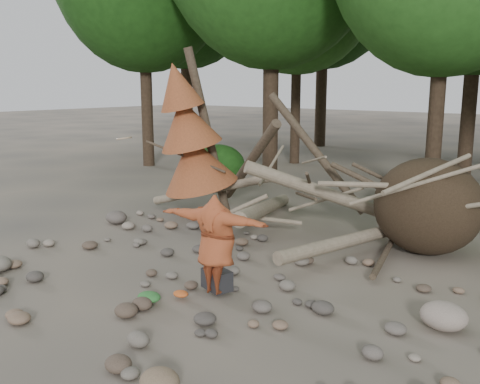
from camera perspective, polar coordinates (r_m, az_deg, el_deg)
The scene contains 12 objects.
ground at distance 9.50m, azimuth -5.52°, elevation -9.76°, with size 120.00×120.00×0.00m, color #514C44.
deadfall_pile at distance 11.63m, azimuth 16.57°, elevation -1.33°, with size 8.55×5.24×3.30m.
dead_conifer at distance 13.51m, azimuth -5.30°, elevation 5.81°, with size 2.06×2.16×4.35m.
bush_left at distance 18.09m, azimuth -2.31°, elevation 2.82°, with size 1.80×1.80×1.44m, color #1C4A13.
bush_mid at distance 15.40m, azimuth 17.30°, elevation 0.19°, with size 1.40×1.40×1.12m, color #255D1B.
frisbee_thrower at distance 8.65m, azimuth -2.61°, elevation -5.56°, with size 2.87×0.89×2.48m.
backpack at distance 9.06m, azimuth -2.48°, elevation -9.66°, with size 0.50×0.33×0.33m, color black.
cloth_green at distance 8.74m, azimuth -9.67°, elevation -11.28°, with size 0.40×0.33×0.15m, color #2B6D2E.
cloth_orange at distance 8.86m, azimuth -6.33°, elevation -11.04°, with size 0.26×0.22×0.10m, color #C65622.
boulder_front_right at distance 6.44m, azimuth -8.57°, elevation -19.36°, with size 0.48×0.43×0.29m, color #7C654E.
boulder_mid_right at distance 8.30m, azimuth 20.92°, elevation -12.25°, with size 0.66×0.60×0.40m, color gray.
boulder_mid_left at distance 13.69m, azimuth -13.05°, elevation -2.65°, with size 0.55×0.49×0.33m, color #5A524C.
Camera 1 is at (6.19, -6.34, 3.43)m, focal length 40.00 mm.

